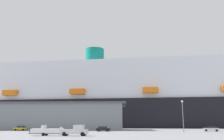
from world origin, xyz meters
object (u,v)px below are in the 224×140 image
(cruise_ship, at_px, (152,100))
(small_boat_on_trailer, at_px, (50,131))
(street_lamp, at_px, (183,112))
(parked_car_silver_sedan, at_px, (211,129))
(parked_car_yellow_taxi, at_px, (21,128))
(pickup_truck, at_px, (75,131))
(parked_car_black_coupe, at_px, (103,129))

(cruise_ship, height_order, small_boat_on_trailer, cruise_ship)
(small_boat_on_trailer, xyz_separation_m, street_lamp, (31.04, 23.81, 4.82))
(parked_car_silver_sedan, relative_size, parked_car_yellow_taxi, 1.07)
(parked_car_silver_sedan, xyz_separation_m, parked_car_yellow_taxi, (-64.12, 2.90, -0.00))
(cruise_ship, xyz_separation_m, pickup_truck, (-20.94, -96.02, -14.64))
(parked_car_black_coupe, distance_m, parked_car_yellow_taxi, 30.84)
(cruise_ship, distance_m, parked_car_silver_sedan, 66.53)
(street_lamp, distance_m, parked_car_black_coupe, 25.03)
(small_boat_on_trailer, height_order, street_lamp, street_lamp)
(parked_car_black_coupe, bearing_deg, street_lamp, -12.91)
(parked_car_silver_sedan, bearing_deg, parked_car_yellow_taxi, 177.41)
(pickup_truck, relative_size, street_lamp, 0.62)
(street_lamp, bearing_deg, pickup_truck, -137.17)
(parked_car_silver_sedan, height_order, parked_car_yellow_taxi, same)
(parked_car_black_coupe, xyz_separation_m, parked_car_yellow_taxi, (-30.14, 6.52, 0.00))
(street_lamp, bearing_deg, parked_car_yellow_taxi, 167.49)
(parked_car_yellow_taxi, bearing_deg, small_boat_on_trailer, -57.27)
(parked_car_black_coupe, height_order, parked_car_silver_sedan, same)
(cruise_ship, relative_size, street_lamp, 29.32)
(small_boat_on_trailer, distance_m, street_lamp, 39.42)
(small_boat_on_trailer, distance_m, parked_car_yellow_taxi, 42.57)
(small_boat_on_trailer, xyz_separation_m, parked_car_yellow_taxi, (-23.02, 35.81, -0.13))
(small_boat_on_trailer, relative_size, parked_car_black_coupe, 1.96)
(pickup_truck, relative_size, parked_car_silver_sedan, 1.12)
(small_boat_on_trailer, bearing_deg, street_lamp, 37.49)
(pickup_truck, bearing_deg, parked_car_silver_sedan, 42.63)
(pickup_truck, height_order, parked_car_yellow_taxi, pickup_truck)
(pickup_truck, bearing_deg, small_boat_on_trailer, -179.60)
(pickup_truck, bearing_deg, parked_car_yellow_taxi, 128.46)
(pickup_truck, distance_m, parked_car_yellow_taxi, 45.68)
(cruise_ship, bearing_deg, parked_car_yellow_taxi, -129.32)
(cruise_ship, height_order, parked_car_yellow_taxi, cruise_ship)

